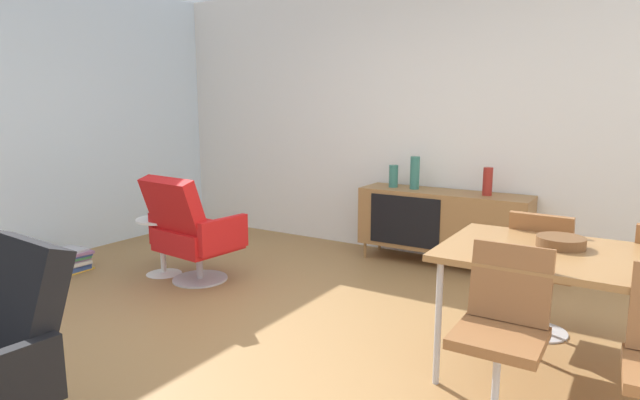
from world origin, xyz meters
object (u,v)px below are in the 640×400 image
vase_cobalt (415,173)px  fruit_bowl (161,214)px  dining_chair_back_left (542,268)px  dining_table (599,265)px  magazine_stack (66,261)px  vase_sculptural_dark (393,176)px  dining_chair_front_left (502,329)px  sideboard (442,220)px  vase_ceramic_small (488,181)px  side_table_round (162,240)px  wooden_bowl_on_table (561,242)px  lounge_chair_red (192,230)px

vase_cobalt → fruit_bowl: (-1.77, -1.62, -0.32)m
vase_cobalt → dining_chair_back_left: vase_cobalt is taller
dining_table → magazine_stack: (-4.32, -0.30, -0.60)m
vase_sculptural_dark → dining_chair_front_left: (1.61, -2.32, -0.36)m
sideboard → vase_ceramic_small: (0.40, 0.00, 0.41)m
magazine_stack → sideboard: bearing=35.6°
side_table_round → dining_chair_front_left: bearing=-12.5°
sideboard → wooden_bowl_on_table: (1.24, -1.66, 0.33)m
magazine_stack → dining_chair_back_left: bearing=12.2°
dining_table → dining_chair_front_left: size_ratio=1.87×
sideboard → magazine_stack: (-2.87, -2.06, -0.34)m
vase_sculptural_dark → wooden_bowl_on_table: size_ratio=0.85×
vase_sculptural_dark → lounge_chair_red: lounge_chair_red is taller
dining_chair_front_left → lounge_chair_red: bearing=166.1°
lounge_chair_red → magazine_stack: lounge_chair_red is taller
wooden_bowl_on_table → fruit_bowl: size_ratio=1.30×
sideboard → vase_cobalt: vase_cobalt is taller
dining_table → sideboard: bearing=129.4°
wooden_bowl_on_table → fruit_bowl: (-3.30, 0.04, -0.21)m
vase_ceramic_small → magazine_stack: (-3.28, -2.06, -0.74)m
dining_chair_front_left → side_table_round: 3.24m
vase_ceramic_small → side_table_round: vase_ceramic_small is taller
dining_table → dining_chair_front_left: (-0.35, -0.56, -0.23)m
vase_ceramic_small → wooden_bowl_on_table: vase_ceramic_small is taller
dining_table → magazine_stack: bearing=-176.0°
vase_cobalt → vase_sculptural_dark: bearing=180.0°
dining_table → magazine_stack: size_ratio=3.83×
dining_chair_front_left → fruit_bowl: size_ratio=4.28×
vase_ceramic_small → dining_table: 2.05m
sideboard → side_table_round: bearing=-141.9°
vase_cobalt → side_table_round: bearing=-137.5°
dining_chair_front_left → magazine_stack: 3.99m
sideboard → dining_chair_back_left: (1.09, -1.20, 0.03)m
lounge_chair_red → side_table_round: bearing=177.3°
lounge_chair_red → sideboard: bearing=44.5°
vase_ceramic_small → fruit_bowl: 2.97m
vase_ceramic_small → dining_chair_back_left: vase_ceramic_small is taller
vase_sculptural_dark → fruit_bowl: bearing=-133.7°
vase_sculptural_dark → side_table_round: vase_sculptural_dark is taller
dining_chair_back_left → lounge_chair_red: bearing=-171.0°
vase_ceramic_small → side_table_round: bearing=-146.7°
dining_table → wooden_bowl_on_table: bearing=153.3°
sideboard → dining_chair_front_left: (1.09, -2.32, 0.03)m
dining_chair_back_left → fruit_bowl: dining_chair_back_left is taller
dining_table → dining_chair_back_left: (-0.35, 0.56, -0.23)m
dining_table → wooden_bowl_on_table: 0.24m
vase_sculptural_dark → dining_chair_back_left: bearing=-36.8°
lounge_chair_red → vase_sculptural_dark: bearing=55.0°
dining_chair_back_left → lounge_chair_red: (-2.75, -0.44, -0.00)m
vase_sculptural_dark → magazine_stack: (-2.36, -2.06, -0.73)m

